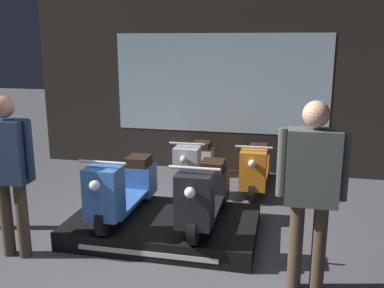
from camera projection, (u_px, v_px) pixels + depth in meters
name	position (u px, v px, depth m)	size (l,w,h in m)	color
ground_plane	(156.00, 284.00, 4.11)	(30.00, 30.00, 0.00)	#4C4C51
shop_wall_back	(220.00, 81.00, 7.41)	(6.75, 0.09, 3.20)	#28231E
display_platform	(164.00, 226.00, 5.12)	(2.20, 1.35, 0.23)	black
scooter_display_left	(124.00, 188.00, 5.11)	(0.53, 1.58, 0.83)	black
scooter_display_right	(205.00, 194.00, 4.91)	(0.53, 1.58, 0.83)	black
scooter_backrow_0	(195.00, 164.00, 6.88)	(0.53, 1.58, 0.83)	black
scooter_backrow_1	(256.00, 168.00, 6.68)	(0.53, 1.58, 0.83)	black
person_left_browsing	(9.00, 164.00, 4.42)	(0.59, 0.24, 1.74)	#473828
person_right_browsing	(312.00, 181.00, 3.78)	(0.62, 0.26, 1.78)	#473828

